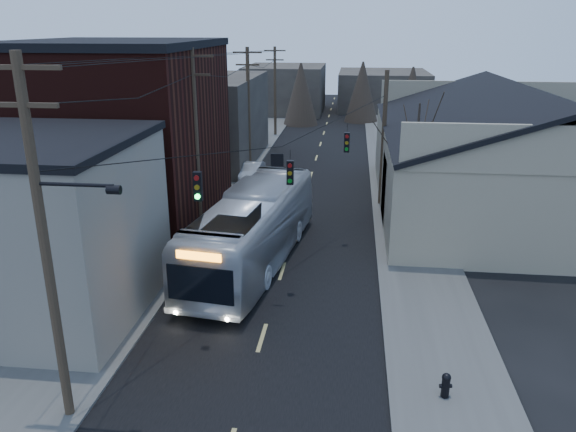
# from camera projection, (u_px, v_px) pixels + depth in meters

# --- Properties ---
(road_surface) EXTENTS (9.00, 110.00, 0.02)m
(road_surface) POSITION_uv_depth(u_px,v_px,m) (309.00, 182.00, 41.59)
(road_surface) COLOR black
(road_surface) RESTS_ON ground
(sidewalk_left) EXTENTS (4.00, 110.00, 0.12)m
(sidewalk_left) POSITION_uv_depth(u_px,v_px,m) (223.00, 179.00, 42.28)
(sidewalk_left) COLOR #474744
(sidewalk_left) RESTS_ON ground
(sidewalk_right) EXTENTS (4.00, 110.00, 0.12)m
(sidewalk_right) POSITION_uv_depth(u_px,v_px,m) (398.00, 184.00, 40.86)
(sidewalk_right) COLOR #474744
(sidewalk_right) RESTS_ON ground
(building_clapboard) EXTENTS (8.00, 8.00, 7.00)m
(building_clapboard) POSITION_uv_depth(u_px,v_px,m) (35.00, 231.00, 21.70)
(building_clapboard) COLOR gray
(building_clapboard) RESTS_ON ground
(building_brick) EXTENTS (10.00, 12.00, 10.00)m
(building_brick) POSITION_uv_depth(u_px,v_px,m) (120.00, 138.00, 31.66)
(building_brick) COLOR black
(building_brick) RESTS_ON ground
(building_left_far) EXTENTS (9.00, 14.00, 7.00)m
(building_left_far) POSITION_uv_depth(u_px,v_px,m) (203.00, 120.00, 47.13)
(building_left_far) COLOR #342D29
(building_left_far) RESTS_ON ground
(warehouse) EXTENTS (16.16, 20.60, 7.73)m
(warehouse) POSITION_uv_depth(u_px,v_px,m) (513.00, 168.00, 34.60)
(warehouse) COLOR gray
(warehouse) RESTS_ON ground
(building_far_left) EXTENTS (10.00, 12.00, 6.00)m
(building_far_left) POSITION_uv_depth(u_px,v_px,m) (285.00, 89.00, 74.17)
(building_far_left) COLOR #342D29
(building_far_left) RESTS_ON ground
(building_far_right) EXTENTS (12.00, 14.00, 5.00)m
(building_far_right) POSITION_uv_depth(u_px,v_px,m) (383.00, 90.00, 77.62)
(building_far_right) COLOR #342D29
(building_far_right) RESTS_ON ground
(bare_tree) EXTENTS (0.40, 0.40, 7.20)m
(bare_tree) POSITION_uv_depth(u_px,v_px,m) (415.00, 170.00, 30.32)
(bare_tree) COLOR black
(bare_tree) RESTS_ON ground
(utility_lines) EXTENTS (11.24, 45.28, 10.50)m
(utility_lines) POSITION_uv_depth(u_px,v_px,m) (253.00, 129.00, 34.82)
(utility_lines) COLOR #382B1E
(utility_lines) RESTS_ON ground
(bus) EXTENTS (4.79, 13.35, 3.64)m
(bus) POSITION_uv_depth(u_px,v_px,m) (253.00, 229.00, 26.84)
(bus) COLOR #B0B5BD
(bus) RESTS_ON ground
(parked_car) EXTENTS (1.46, 3.91, 1.28)m
(parked_car) POSITION_uv_depth(u_px,v_px,m) (252.00, 172.00, 41.98)
(parked_car) COLOR #95999C
(parked_car) RESTS_ON ground
(fire_hydrant) EXTENTS (0.40, 0.28, 0.83)m
(fire_hydrant) POSITION_uv_depth(u_px,v_px,m) (446.00, 384.00, 17.29)
(fire_hydrant) COLOR black
(fire_hydrant) RESTS_ON sidewalk_right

